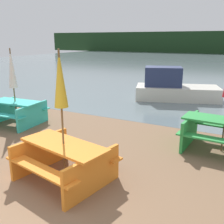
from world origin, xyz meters
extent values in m
cube|color=slate|center=(0.00, 30.99, 0.00)|extent=(60.00, 50.00, 0.00)
cube|color=orange|center=(0.04, 2.00, 0.72)|extent=(1.85, 1.02, 0.04)
cube|color=orange|center=(-0.07, 1.46, 0.44)|extent=(1.76, 0.61, 0.04)
cube|color=orange|center=(0.14, 2.54, 0.44)|extent=(1.76, 0.61, 0.04)
cube|color=orange|center=(-0.68, 2.14, 0.35)|extent=(0.33, 1.37, 0.70)
cube|color=orange|center=(0.75, 1.86, 0.35)|extent=(0.33, 1.37, 0.70)
cube|color=#33B7A8|center=(-3.44, 4.05, 0.72)|extent=(1.64, 0.82, 0.04)
cube|color=#33B7A8|center=(-3.39, 3.50, 0.44)|extent=(1.60, 0.40, 0.04)
cube|color=#33B7A8|center=(-3.48, 4.60, 0.44)|extent=(1.60, 0.40, 0.04)
cube|color=#33B7A8|center=(-4.09, 4.00, 0.35)|extent=(0.18, 1.38, 0.70)
cube|color=#33B7A8|center=(-2.79, 4.10, 0.35)|extent=(0.18, 1.38, 0.70)
cube|color=green|center=(2.53, 4.27, 0.46)|extent=(1.89, 0.40, 0.04)
cube|color=green|center=(1.77, 4.87, 0.37)|extent=(0.16, 1.38, 0.75)
cylinder|color=brown|center=(-3.44, 4.05, 1.18)|extent=(0.04, 0.04, 2.36)
cone|color=white|center=(-3.44, 4.05, 1.76)|extent=(0.25, 0.25, 1.19)
cylinder|color=brown|center=(0.04, 2.00, 1.23)|extent=(0.04, 0.04, 2.46)
cone|color=gold|center=(0.04, 2.00, 1.95)|extent=(0.25, 0.25, 1.02)
cube|color=beige|center=(0.19, 9.92, 0.30)|extent=(3.87, 2.55, 0.59)
cube|color=navy|center=(-0.42, 9.71, 1.01)|extent=(1.83, 1.49, 0.84)
camera|label=1|loc=(2.94, -1.60, 2.62)|focal=42.00mm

